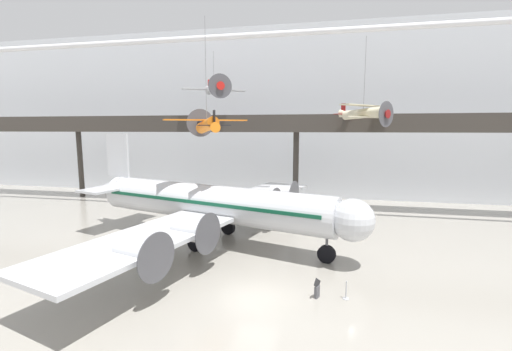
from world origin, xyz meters
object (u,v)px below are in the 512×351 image
Objects in this scene: suspended_plane_orange_highwing at (207,125)px; suspended_plane_cream_biplane at (364,113)px; info_sign_pedestal at (317,290)px; stanchion_barrier at (346,293)px; suspended_plane_silver_racer at (214,88)px; airliner_silver_main at (209,204)px.

suspended_plane_cream_biplane is (13.42, 9.22, 1.24)m from suspended_plane_orange_highwing.
info_sign_pedestal is (9.63, -8.79, -9.42)m from suspended_plane_orange_highwing.
info_sign_pedestal reaches higher than stanchion_barrier.
suspended_plane_orange_highwing is 17.07m from stanchion_barrier.
stanchion_barrier is (14.95, -21.47, -14.13)m from suspended_plane_silver_racer.
suspended_plane_orange_highwing is at bearing 142.63° from stanchion_barrier.
suspended_plane_orange_highwing is 16.33m from suspended_plane_cream_biplane.
airliner_silver_main is at bearing -102.31° from suspended_plane_cream_biplane.
airliner_silver_main is 4.32× the size of suspended_plane_silver_racer.
suspended_plane_orange_highwing reaches higher than info_sign_pedestal.
suspended_plane_orange_highwing is 1.36× the size of suspended_plane_silver_racer.
stanchion_barrier is at bearing 32.79° from info_sign_pedestal.
suspended_plane_cream_biplane is at bearing 83.02° from stanchion_barrier.
suspended_plane_silver_racer is 5.75× the size of info_sign_pedestal.
info_sign_pedestal is at bearing -1.29° from suspended_plane_silver_racer.
airliner_silver_main is 13.77m from stanchion_barrier.
stanchion_barrier is at bearing 1.95° from suspended_plane_silver_racer.
airliner_silver_main is 3.47× the size of suspended_plane_cream_biplane.
suspended_plane_cream_biplane is at bearing 103.76° from info_sign_pedestal.
suspended_plane_orange_highwing is at bearing 128.76° from airliner_silver_main.
suspended_plane_orange_highwing is at bearing -105.10° from suspended_plane_cream_biplane.
airliner_silver_main is at bearing 170.31° from suspended_plane_orange_highwing.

